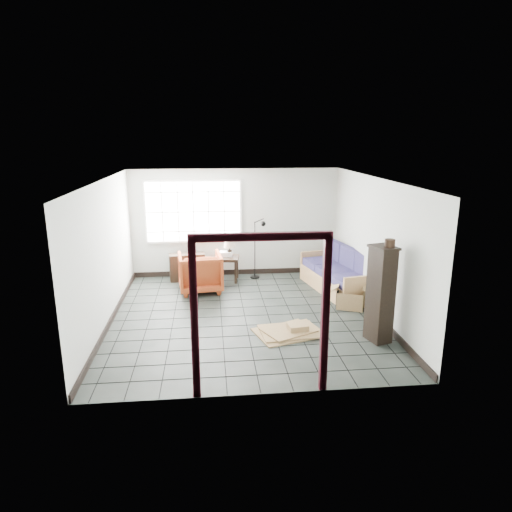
{
  "coord_description": "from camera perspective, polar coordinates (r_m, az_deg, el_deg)",
  "views": [
    {
      "loc": [
        -0.63,
        -8.14,
        3.36
      ],
      "look_at": [
        0.25,
        0.3,
        1.1
      ],
      "focal_mm": 32.0,
      "sensor_mm": 36.0,
      "label": 1
    }
  ],
  "objects": [
    {
      "name": "armchair",
      "position": [
        10.13,
        -6.99,
        -1.79
      ],
      "size": [
        1.0,
        0.95,
        0.95
      ],
      "primitive_type": "imported",
      "rotation": [
        0.0,
        0.0,
        3.24
      ],
      "color": "#983B16",
      "rests_on": "ground"
    },
    {
      "name": "open_box",
      "position": [
        9.37,
        11.73,
        -5.33
      ],
      "size": [
        0.93,
        0.71,
        0.48
      ],
      "rotation": [
        0.0,
        0.0,
        -0.41
      ],
      "color": "brown",
      "rests_on": "ground"
    },
    {
      "name": "ground",
      "position": [
        8.83,
        -1.42,
        -7.49
      ],
      "size": [
        5.5,
        5.5,
        0.0
      ],
      "primitive_type": "plane",
      "color": "black",
      "rests_on": "ground"
    },
    {
      "name": "room_shell",
      "position": [
        8.37,
        -1.51,
        3.29
      ],
      "size": [
        5.02,
        5.52,
        2.61
      ],
      "color": "beige",
      "rests_on": "ground"
    },
    {
      "name": "projector",
      "position": [
        10.82,
        -3.82,
        0.27
      ],
      "size": [
        0.33,
        0.28,
        0.11
      ],
      "rotation": [
        0.0,
        0.0,
        -0.17
      ],
      "color": "silver",
      "rests_on": "side_table"
    },
    {
      "name": "window_panel",
      "position": [
        10.99,
        -7.83,
        5.52
      ],
      "size": [
        2.32,
        0.08,
        1.52
      ],
      "color": "silver",
      "rests_on": "ground"
    },
    {
      "name": "side_table",
      "position": [
        10.79,
        -3.6,
        -0.64
      ],
      "size": [
        0.6,
        0.6,
        0.58
      ],
      "rotation": [
        0.0,
        0.0,
        -0.15
      ],
      "color": "black",
      "rests_on": "ground"
    },
    {
      "name": "tall_shelf",
      "position": [
        7.81,
        15.29,
        -4.54
      ],
      "size": [
        0.45,
        0.52,
        1.64
      ],
      "rotation": [
        0.0,
        0.0,
        0.28
      ],
      "color": "black",
      "rests_on": "ground"
    },
    {
      "name": "pot",
      "position": [
        7.55,
        16.39,
        1.55
      ],
      "size": [
        0.21,
        0.21,
        0.12
      ],
      "rotation": [
        0.0,
        0.0,
        -0.35
      ],
      "color": "black",
      "rests_on": "tall_shelf"
    },
    {
      "name": "doorway_trim",
      "position": [
        5.83,
        0.6,
        -4.98
      ],
      "size": [
        1.8,
        0.08,
        2.2
      ],
      "color": "#370C15",
      "rests_on": "ground"
    },
    {
      "name": "console_shelf",
      "position": [
        10.99,
        -8.59,
        -1.35
      ],
      "size": [
        0.86,
        0.42,
        0.64
      ],
      "rotation": [
        0.0,
        0.0,
        0.12
      ],
      "color": "black",
      "rests_on": "ground"
    },
    {
      "name": "table_lamp",
      "position": [
        10.77,
        -3.34,
        1.52
      ],
      "size": [
        0.34,
        0.34,
        0.42
      ],
      "rotation": [
        0.0,
        0.0,
        0.27
      ],
      "color": "black",
      "rests_on": "side_table"
    },
    {
      "name": "futon_sofa",
      "position": [
        10.27,
        10.44,
        -2.41
      ],
      "size": [
        1.26,
        2.33,
        0.98
      ],
      "rotation": [
        0.0,
        0.0,
        0.2
      ],
      "color": "#9D7747",
      "rests_on": "ground"
    },
    {
      "name": "floor_lamp",
      "position": [
        10.85,
        0.35,
        1.18
      ],
      "size": [
        0.4,
        0.35,
        1.48
      ],
      "rotation": [
        0.0,
        0.0,
        -0.25
      ],
      "color": "black",
      "rests_on": "ground"
    },
    {
      "name": "cardboard_pile",
      "position": [
        8.11,
        4.29,
        -9.31
      ],
      "size": [
        1.32,
        1.1,
        0.17
      ],
      "rotation": [
        0.0,
        0.0,
        0.24
      ],
      "color": "brown",
      "rests_on": "ground"
    }
  ]
}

